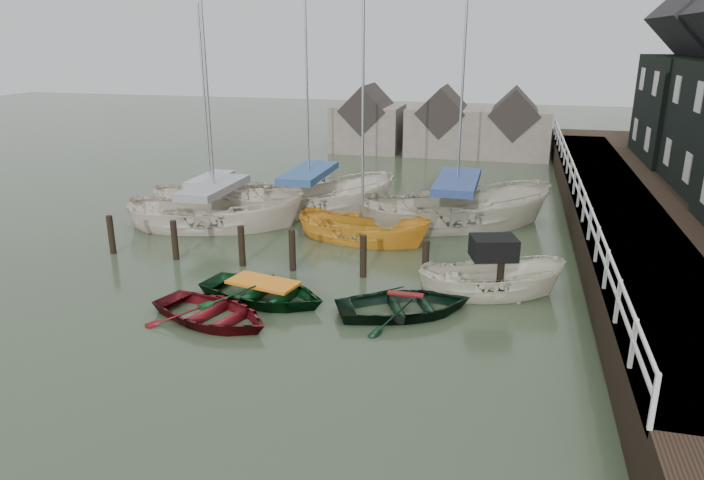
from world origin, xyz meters
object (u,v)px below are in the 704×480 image
(sailboat_c, at_px, (362,239))
(sailboat_d, at_px, (455,224))
(rowboat_green, at_px, (264,300))
(sailboat_a, at_px, (217,225))
(rowboat_red, at_px, (213,321))
(sailboat_b, at_px, (310,210))
(rowboat_dkgreen, at_px, (405,314))
(motorboat, at_px, (490,292))
(sailboat_e, at_px, (212,206))

(sailboat_c, xyz_separation_m, sailboat_d, (3.24, 2.85, 0.04))
(rowboat_green, xyz_separation_m, sailboat_d, (4.69, 9.17, 0.06))
(sailboat_a, bearing_deg, sailboat_d, -89.98)
(rowboat_red, bearing_deg, sailboat_c, 2.40)
(rowboat_red, bearing_deg, sailboat_b, 23.04)
(rowboat_red, xyz_separation_m, rowboat_dkgreen, (5.00, 1.80, 0.00))
(motorboat, height_order, sailboat_e, sailboat_e)
(sailboat_c, bearing_deg, sailboat_b, 54.27)
(motorboat, height_order, sailboat_a, sailboat_a)
(sailboat_b, xyz_separation_m, sailboat_c, (3.22, -3.37, -0.04))
(motorboat, bearing_deg, sailboat_b, 30.57)
(sailboat_a, relative_size, sailboat_b, 1.03)
(rowboat_green, bearing_deg, rowboat_red, 165.69)
(sailboat_c, bearing_deg, rowboat_green, 177.66)
(rowboat_red, xyz_separation_m, motorboat, (7.25, 3.73, 0.09))
(motorboat, bearing_deg, sailboat_c, 32.95)
(rowboat_green, distance_m, rowboat_dkgreen, 4.18)
(rowboat_dkgreen, height_order, sailboat_c, sailboat_c)
(rowboat_dkgreen, relative_size, sailboat_b, 0.32)
(rowboat_dkgreen, distance_m, sailboat_a, 10.94)
(sailboat_b, bearing_deg, sailboat_a, 112.62)
(motorboat, xyz_separation_m, sailboat_a, (-11.14, 4.45, -0.03))
(motorboat, distance_m, sailboat_c, 6.55)
(sailboat_c, height_order, sailboat_e, sailboat_c)
(rowboat_green, xyz_separation_m, sailboat_c, (1.45, 6.32, 0.02))
(sailboat_d, bearing_deg, sailboat_e, 65.87)
(sailboat_e, bearing_deg, rowboat_dkgreen, -139.99)
(rowboat_green, height_order, sailboat_a, sailboat_a)
(rowboat_red, relative_size, sailboat_a, 0.30)
(rowboat_dkgreen, xyz_separation_m, sailboat_c, (-2.73, 6.19, 0.02))
(rowboat_red, height_order, rowboat_green, rowboat_green)
(sailboat_c, distance_m, sailboat_d, 4.32)
(sailboat_a, height_order, sailboat_e, sailboat_a)
(rowboat_red, xyz_separation_m, sailboat_e, (-5.50, 11.00, 0.07))
(rowboat_dkgreen, xyz_separation_m, sailboat_d, (0.51, 9.04, 0.06))
(sailboat_a, bearing_deg, rowboat_red, -170.37)
(motorboat, xyz_separation_m, sailboat_c, (-4.98, 4.26, -0.07))
(rowboat_dkgreen, height_order, sailboat_e, sailboat_e)
(sailboat_d, bearing_deg, sailboat_c, 108.05)
(sailboat_e, bearing_deg, sailboat_c, -119.95)
(rowboat_green, relative_size, sailboat_c, 0.36)
(motorboat, distance_m, sailboat_d, 7.32)
(sailboat_a, bearing_deg, rowboat_green, -159.90)
(rowboat_red, height_order, sailboat_e, sailboat_e)
(rowboat_green, bearing_deg, sailboat_c, -0.98)
(motorboat, distance_m, sailboat_b, 11.19)
(rowboat_green, height_order, sailboat_d, sailboat_d)
(sailboat_e, bearing_deg, rowboat_green, -154.64)
(sailboat_a, xyz_separation_m, sailboat_d, (9.40, 2.66, -0.00))
(rowboat_green, relative_size, sailboat_d, 0.29)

